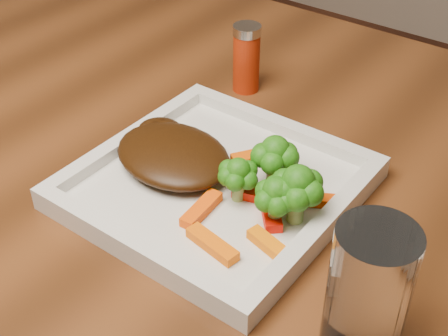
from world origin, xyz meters
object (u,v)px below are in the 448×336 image
Objects in this scene: steak at (173,155)px; spice_shaker at (246,58)px; plate at (217,188)px; drinking_glass at (368,291)px.

spice_shaker reaches higher than steak.
steak reaches higher than plate.
drinking_glass is (0.31, -0.28, 0.01)m from spice_shaker.
drinking_glass is (0.21, -0.08, 0.05)m from plate.
spice_shaker is 0.42m from drinking_glass.
plate is 2.25× the size of drinking_glass.
plate is at bearing 158.38° from drinking_glass.
spice_shaker is (-0.05, 0.20, 0.02)m from steak.
drinking_glass is at bearing -21.62° from plate.
drinking_glass reaches higher than steak.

